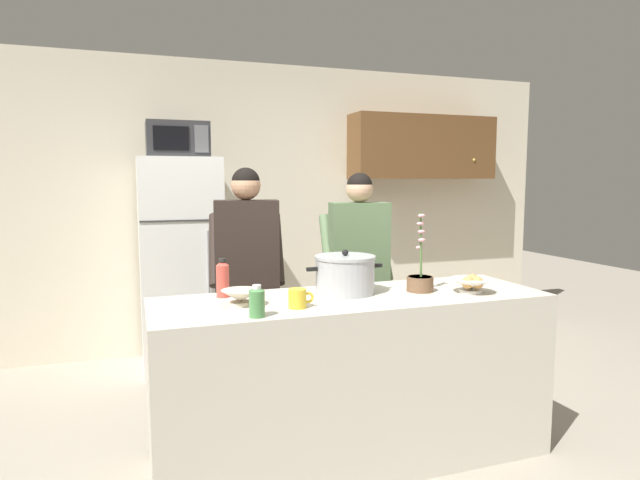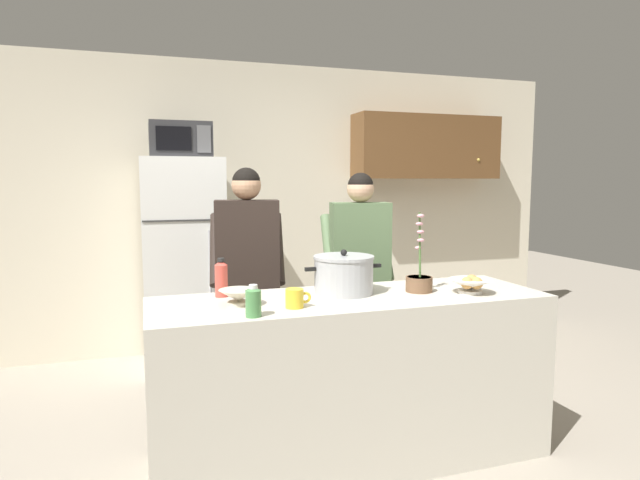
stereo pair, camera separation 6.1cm
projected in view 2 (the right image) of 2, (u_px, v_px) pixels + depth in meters
ground_plane at (351, 457)px, 3.01m from camera, size 14.00×14.00×0.00m
back_wall_unit at (286, 198)px, 5.07m from camera, size 6.00×0.48×2.60m
kitchen_island at (351, 378)px, 2.96m from camera, size 2.15×0.68×0.92m
refrigerator at (184, 263)px, 4.43m from camera, size 0.64×0.68×1.73m
microwave at (180, 140)px, 4.29m from camera, size 0.48×0.37×0.28m
person_near_pot at (247, 261)px, 3.53m from camera, size 0.55×0.47×1.63m
person_by_sink at (360, 259)px, 3.77m from camera, size 0.54×0.47×1.60m
cooking_pot at (344, 274)px, 2.98m from camera, size 0.45×0.34×0.25m
coffee_mug at (295, 298)px, 2.65m from camera, size 0.13×0.09×0.10m
bread_bowl at (471, 285)px, 2.98m from camera, size 0.24×0.24×0.10m
empty_bowl at (239, 296)px, 2.70m from camera, size 0.20×0.20×0.08m
bottle_near_edge at (221, 278)px, 2.89m from camera, size 0.07×0.07×0.21m
bottle_mid_counter at (253, 301)px, 2.47m from camera, size 0.07×0.07×0.15m
potted_orchid at (419, 280)px, 3.03m from camera, size 0.15×0.15×0.45m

